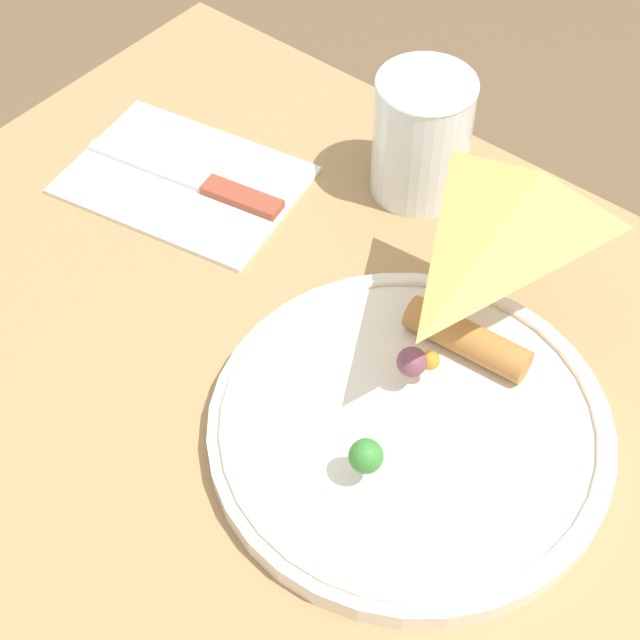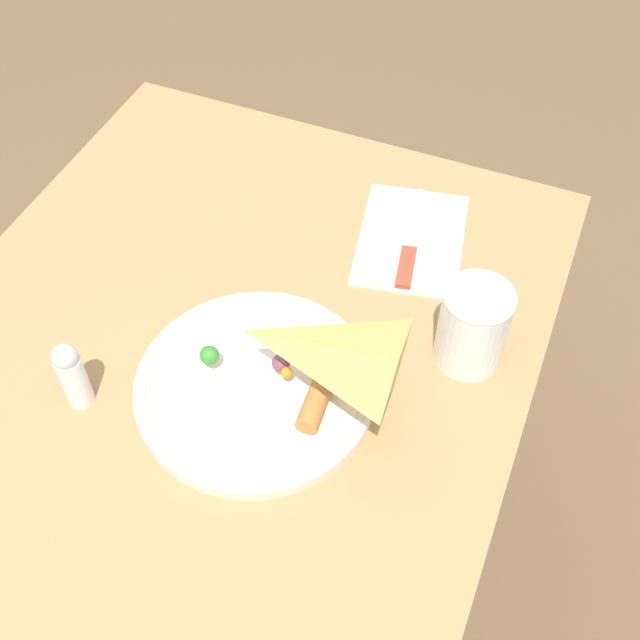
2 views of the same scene
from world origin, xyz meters
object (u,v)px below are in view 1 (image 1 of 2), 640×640
(butter_knife, at_px, (193,179))
(milk_glass, at_px, (421,141))
(plate_pizza, at_px, (411,424))
(napkin_folded, at_px, (184,180))

(butter_knife, bearing_deg, milk_glass, -152.30)
(plate_pizza, distance_m, napkin_folded, 0.30)
(plate_pizza, xyz_separation_m, napkin_folded, (0.29, -0.08, -0.01))
(milk_glass, distance_m, butter_knife, 0.19)
(plate_pizza, relative_size, milk_glass, 2.55)
(plate_pizza, height_order, butter_knife, plate_pizza)
(plate_pizza, height_order, milk_glass, milk_glass)
(plate_pizza, xyz_separation_m, milk_glass, (0.14, -0.20, 0.03))
(napkin_folded, xyz_separation_m, butter_knife, (-0.01, -0.00, 0.00))
(plate_pizza, relative_size, napkin_folded, 1.28)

